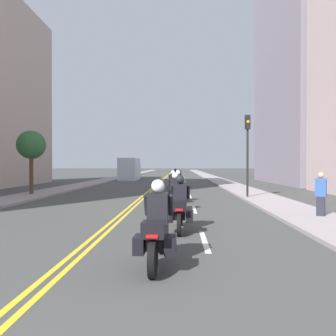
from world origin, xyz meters
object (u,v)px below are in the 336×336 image
Objects in this scene: motorcycle_4 at (173,185)px; parked_truck at (130,170)px; motorcycle_1 at (180,208)px; motorcycle_3 at (178,189)px; motorcycle_2 at (175,196)px; street_tree_0 at (31,146)px; motorcycle_0 at (157,231)px; pedestrian_0 at (321,195)px; traffic_light_near at (248,141)px; motorcycle_7 at (178,178)px; motorcycle_5 at (178,182)px; motorcycle_6 at (176,180)px.

motorcycle_4 is 0.33× the size of parked_truck.
motorcycle_1 is 7.68m from motorcycle_3.
street_tree_0 is (-9.26, 6.99, 2.53)m from motorcycle_2.
pedestrian_0 reaches higher than motorcycle_0.
traffic_light_near is at bearing 128.92° from pedestrian_0.
street_tree_0 is at bearing -132.74° from motorcycle_7.
pedestrian_0 is (1.17, -7.13, -2.43)m from traffic_light_near.
motorcycle_0 is 1.01× the size of motorcycle_2.
street_tree_0 is (-9.03, 14.48, 2.51)m from motorcycle_0.
motorcycle_2 is 7.30m from motorcycle_4.
motorcycle_4 is 0.96× the size of motorcycle_5.
motorcycle_3 reaches higher than motorcycle_2.
motorcycle_6 is at bearing 89.97° from motorcycle_5.
motorcycle_5 is at bearing 91.74° from motorcycle_0.
motorcycle_2 is (0.23, 7.49, -0.02)m from motorcycle_0.
motorcycle_6 is 0.52× the size of street_tree_0.
motorcycle_7 is (0.06, 17.95, 0.01)m from motorcycle_2.
motorcycle_5 is (-0.17, 15.09, -0.01)m from motorcycle_1.
motorcycle_2 is 7.26m from traffic_light_near.
motorcycle_3 reaches higher than motorcycle_5.
motorcycle_5 is 13.78m from pedestrian_0.
motorcycle_7 is 0.54× the size of street_tree_0.
street_tree_0 is (-13.35, 1.62, -0.12)m from traffic_light_near.
motorcycle_1 is 15.10m from motorcycle_5.
motorcycle_0 is 1.06× the size of motorcycle_4.
pedestrian_0 reaches higher than motorcycle_1.
traffic_light_near reaches higher than motorcycle_2.
motorcycle_6 is at bearing 92.32° from motorcycle_0.
motorcycle_1 is 0.35× the size of parked_truck.
motorcycle_4 is at bearing 150.83° from pedestrian_0.
motorcycle_7 is at bearing 86.80° from motorcycle_5.
motorcycle_1 is 0.99× the size of motorcycle_3.
motorcycle_1 is (0.44, 3.38, 0.00)m from motorcycle_0.
motorcycle_6 is (-0.34, 18.36, -0.01)m from motorcycle_1.
motorcycle_4 is (-0.34, 3.73, 0.01)m from motorcycle_3.
motorcycle_6 is 16.44m from parked_truck.
pedestrian_0 is (5.26, -1.76, 0.22)m from motorcycle_2.
motorcycle_3 is 1.06× the size of motorcycle_6.
motorcycle_3 reaches higher than motorcycle_1.
motorcycle_3 is at bearing -92.14° from motorcycle_7.
motorcycle_3 is at bearing -83.49° from motorcycle_4.
pedestrian_0 is at bearing 26.77° from motorcycle_1.
motorcycle_0 reaches higher than motorcycle_2.
pedestrian_0 reaches higher than motorcycle_2.
parked_truck is at bearing 102.89° from motorcycle_3.
traffic_light_near is (4.05, -5.61, 2.65)m from motorcycle_5.
motorcycle_4 is 10.66m from motorcycle_7.
motorcycle_4 is 10.59m from pedestrian_0.
motorcycle_1 is 11.41m from motorcycle_4.
motorcycle_6 is 16.90m from pedestrian_0.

